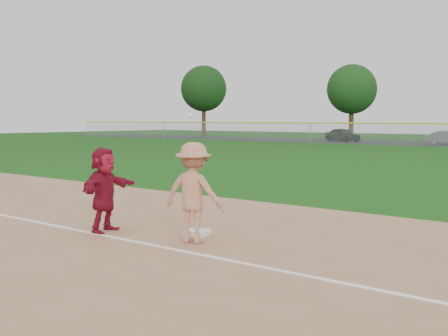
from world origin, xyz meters
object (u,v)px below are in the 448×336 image
Objects in this scene: first_base at (197,233)px; car_left at (343,135)px; base_runner at (104,190)px; car_mid at (448,138)px.

first_base is 49.07m from car_left.
base_runner is 0.45× the size of car_mid.
car_mid is at bearing -68.13° from car_left.
car_left is at bearing 113.36° from first_base.
first_base is at bearing -76.36° from base_runner.
car_mid reaches higher than first_base.
first_base is 0.25× the size of base_runner.
car_left is (-19.46, 45.04, 0.66)m from first_base.
first_base is 0.12× the size of car_mid.
car_mid is at bearing 101.00° from first_base.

